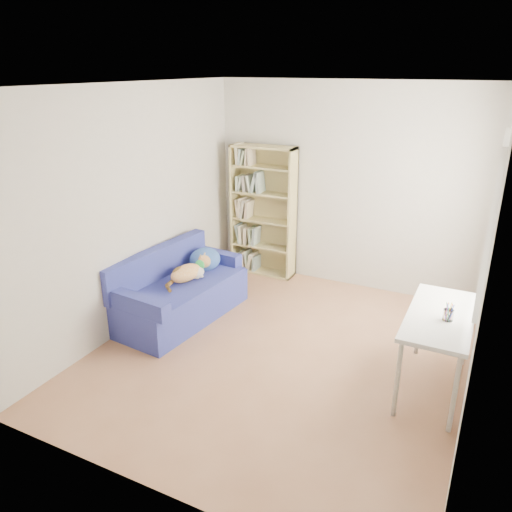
{
  "coord_description": "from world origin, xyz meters",
  "views": [
    {
      "loc": [
        1.73,
        -4.06,
        2.75
      ],
      "look_at": [
        -0.47,
        0.38,
        0.85
      ],
      "focal_mm": 35.0,
      "sensor_mm": 36.0,
      "label": 1
    }
  ],
  "objects": [
    {
      "name": "ground",
      "position": [
        0.0,
        0.0,
        0.0
      ],
      "size": [
        4.0,
        4.0,
        0.0
      ],
      "primitive_type": "plane",
      "color": "#996545",
      "rests_on": "ground"
    },
    {
      "name": "bookshelf",
      "position": [
        -1.09,
        1.85,
        0.82
      ],
      "size": [
        0.89,
        0.28,
        1.78
      ],
      "color": "tan",
      "rests_on": "ground"
    },
    {
      "name": "room_shell",
      "position": [
        0.1,
        0.03,
        1.64
      ],
      "size": [
        3.54,
        4.04,
        2.62
      ],
      "color": "silver",
      "rests_on": "ground"
    },
    {
      "name": "pen_cup",
      "position": [
        1.52,
        -0.02,
        0.81
      ],
      "size": [
        0.09,
        0.09,
        0.16
      ],
      "color": "white",
      "rests_on": "desk"
    },
    {
      "name": "desk",
      "position": [
        1.46,
        0.07,
        0.67
      ],
      "size": [
        0.54,
        1.18,
        0.75
      ],
      "color": "silver",
      "rests_on": "ground"
    },
    {
      "name": "sofa",
      "position": [
        -1.38,
        0.24,
        0.31
      ],
      "size": [
        0.94,
        1.7,
        0.8
      ],
      "rotation": [
        0.0,
        0.0,
        -0.1
      ],
      "color": "navy",
      "rests_on": "ground"
    }
  ]
}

